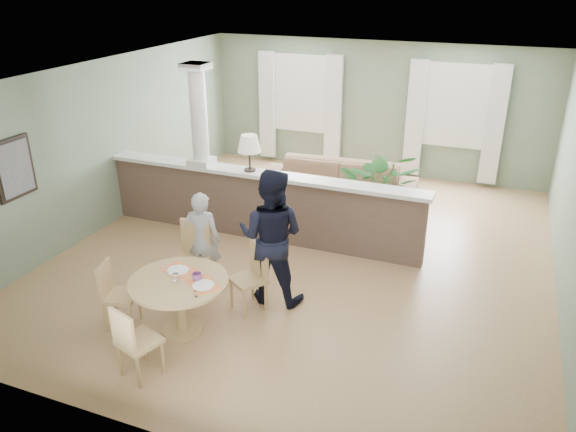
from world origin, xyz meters
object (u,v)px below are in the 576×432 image
at_px(chair_far_boy, 192,254).
at_px(chair_side, 115,292).
at_px(dining_table, 180,291).
at_px(man_person, 271,237).
at_px(sofa, 336,187).
at_px(houseplant, 380,188).
at_px(child_person, 202,240).
at_px(chair_far_man, 252,274).
at_px(chair_near, 133,340).

relative_size(chair_far_boy, chair_side, 1.16).
relative_size(dining_table, man_person, 0.65).
xyz_separation_m(sofa, houseplant, (0.91, -0.53, 0.31)).
xyz_separation_m(chair_far_boy, child_person, (0.07, 0.16, 0.14)).
height_order(chair_far_man, man_person, man_person).
bearing_deg(man_person, chair_far_man, 60.26).
relative_size(chair_near, chair_side, 1.02).
height_order(houseplant, chair_far_boy, houseplant).
bearing_deg(chair_side, houseplant, -46.07).
height_order(houseplant, chair_far_man, houseplant).
bearing_deg(chair_far_man, sofa, 122.57).
distance_m(houseplant, chair_side, 4.53).
bearing_deg(man_person, chair_near, 65.84).
distance_m(sofa, chair_side, 4.64).
height_order(sofa, chair_near, chair_near).
bearing_deg(chair_far_boy, child_person, 63.46).
xyz_separation_m(dining_table, child_person, (-0.29, 1.05, 0.12)).
height_order(dining_table, chair_side, chair_side).
distance_m(chair_far_man, chair_near, 1.78).
distance_m(sofa, man_person, 3.22).
bearing_deg(child_person, chair_far_boy, 54.09).
bearing_deg(dining_table, chair_far_boy, 111.96).
distance_m(dining_table, chair_far_boy, 0.96).
bearing_deg(child_person, chair_far_man, 150.61).
bearing_deg(chair_near, child_person, -63.94).
relative_size(sofa, chair_near, 3.27).
bearing_deg(sofa, chair_side, -111.46).
xyz_separation_m(chair_far_boy, chair_side, (-0.44, -1.06, -0.07)).
bearing_deg(chair_far_boy, chair_far_man, -9.22).
relative_size(chair_far_boy, chair_near, 1.13).
bearing_deg(dining_table, chair_side, -167.85).
distance_m(dining_table, man_person, 1.32).
bearing_deg(dining_table, sofa, 82.12).
bearing_deg(dining_table, child_person, 105.37).
bearing_deg(houseplant, chair_side, -120.59).
distance_m(chair_far_boy, child_person, 0.23).
relative_size(houseplant, chair_far_boy, 1.47).
xyz_separation_m(dining_table, chair_far_boy, (-0.36, 0.89, -0.02)).
relative_size(chair_side, child_person, 0.62).
distance_m(dining_table, chair_side, 0.83).
distance_m(chair_near, man_person, 2.14).
xyz_separation_m(chair_side, man_person, (1.50, 1.25, 0.43)).
bearing_deg(chair_near, man_person, -91.82).
bearing_deg(chair_near, houseplant, -90.05).
xyz_separation_m(chair_near, man_person, (0.71, 1.97, 0.42)).
xyz_separation_m(chair_near, chair_side, (-0.79, 0.72, -0.01)).
relative_size(houseplant, dining_table, 1.24).
bearing_deg(child_person, houseplant, -135.96).
height_order(sofa, chair_far_boy, chair_far_boy).
height_order(chair_far_man, chair_near, chair_far_man).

